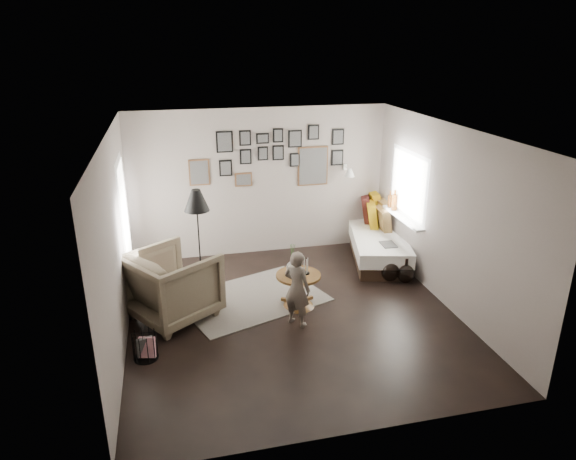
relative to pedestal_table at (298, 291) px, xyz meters
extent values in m
plane|color=black|center=(-0.14, -0.24, -0.23)|extent=(4.80, 4.80, 0.00)
plane|color=gray|center=(-0.14, 2.16, 1.07)|extent=(4.50, 0.00, 4.50)
plane|color=gray|center=(-0.14, -2.64, 1.07)|extent=(4.50, 0.00, 4.50)
plane|color=gray|center=(-2.39, -0.24, 1.07)|extent=(0.00, 4.80, 4.80)
plane|color=gray|center=(2.11, -0.24, 1.07)|extent=(0.00, 4.80, 4.80)
plane|color=white|center=(-0.14, -0.24, 2.37)|extent=(4.80, 4.80, 0.00)
plane|color=white|center=(-2.38, 0.96, 0.82)|extent=(0.00, 2.14, 2.14)
plane|color=white|center=(-2.38, 0.96, 0.82)|extent=(0.00, 1.88, 1.88)
plane|color=white|center=(-2.38, 0.96, 0.82)|extent=(0.00, 1.93, 1.93)
plane|color=white|center=(2.09, 0.96, 1.22)|extent=(0.00, 1.30, 1.30)
plane|color=white|center=(2.09, 0.96, 1.22)|extent=(0.00, 1.14, 1.14)
cube|color=white|center=(2.03, 0.96, 0.65)|extent=(0.15, 1.32, 0.04)
cylinder|color=#8C4C14|center=(2.03, 1.31, 0.81)|extent=(0.10, 0.10, 0.28)
cylinder|color=#8C4C14|center=(2.03, 1.48, 0.78)|extent=(0.08, 0.08, 0.22)
cube|color=brown|center=(-1.19, 2.14, 1.32)|extent=(0.35, 0.03, 0.45)
cube|color=black|center=(-1.19, 2.13, 1.32)|extent=(0.30, 0.01, 0.40)
cube|color=black|center=(-0.74, 2.14, 1.82)|extent=(0.28, 0.03, 0.36)
cube|color=black|center=(-0.74, 2.13, 1.82)|extent=(0.23, 0.01, 0.31)
cube|color=black|center=(-0.74, 2.14, 1.37)|extent=(0.22, 0.03, 0.28)
cube|color=black|center=(-0.74, 2.13, 1.37)|extent=(0.17, 0.01, 0.23)
cube|color=black|center=(-0.39, 2.14, 1.87)|extent=(0.20, 0.03, 0.26)
cube|color=black|center=(-0.39, 2.13, 1.87)|extent=(0.15, 0.01, 0.21)
cube|color=black|center=(-0.39, 2.14, 1.55)|extent=(0.20, 0.03, 0.26)
cube|color=black|center=(-0.39, 2.13, 1.55)|extent=(0.15, 0.01, 0.21)
cube|color=black|center=(-0.09, 2.14, 1.85)|extent=(0.22, 0.03, 0.18)
cube|color=black|center=(-0.09, 2.13, 1.85)|extent=(0.17, 0.01, 0.13)
cube|color=black|center=(-0.09, 2.14, 1.59)|extent=(0.18, 0.03, 0.24)
cube|color=black|center=(-0.09, 2.13, 1.59)|extent=(0.13, 0.01, 0.19)
cube|color=black|center=(0.18, 2.14, 1.89)|extent=(0.18, 0.03, 0.24)
cube|color=black|center=(0.18, 2.13, 1.89)|extent=(0.13, 0.01, 0.19)
cube|color=black|center=(0.18, 2.14, 1.59)|extent=(0.20, 0.03, 0.26)
cube|color=black|center=(0.18, 2.13, 1.59)|extent=(0.15, 0.01, 0.21)
cube|color=black|center=(0.48, 2.14, 1.82)|extent=(0.24, 0.03, 0.30)
cube|color=black|center=(0.48, 2.13, 1.82)|extent=(0.19, 0.01, 0.25)
cube|color=black|center=(0.48, 2.14, 1.45)|extent=(0.18, 0.03, 0.24)
cube|color=black|center=(0.48, 2.13, 1.45)|extent=(0.13, 0.01, 0.19)
cube|color=brown|center=(0.81, 2.14, 1.32)|extent=(0.55, 0.03, 0.70)
cube|color=black|center=(0.81, 2.13, 1.32)|extent=(0.50, 0.01, 0.65)
cube|color=black|center=(0.81, 2.14, 1.92)|extent=(0.20, 0.03, 0.26)
cube|color=black|center=(0.81, 2.13, 1.92)|extent=(0.15, 0.01, 0.21)
cube|color=black|center=(1.26, 2.14, 1.82)|extent=(0.22, 0.03, 0.28)
cube|color=black|center=(1.26, 2.13, 1.82)|extent=(0.17, 0.01, 0.23)
cube|color=black|center=(1.26, 2.14, 1.45)|extent=(0.22, 0.03, 0.28)
cube|color=black|center=(1.26, 2.13, 1.45)|extent=(0.17, 0.01, 0.23)
cube|color=brown|center=(-0.44, 2.14, 1.15)|extent=(0.30, 0.03, 0.24)
cube|color=black|center=(-0.44, 2.13, 1.15)|extent=(0.25, 0.01, 0.19)
cube|color=white|center=(1.41, 2.13, 1.27)|extent=(0.06, 0.04, 0.10)
cylinder|color=white|center=(1.41, 2.01, 1.29)|extent=(0.02, 0.24, 0.02)
cone|color=white|center=(1.41, 1.88, 1.23)|extent=(0.18, 0.18, 0.14)
cube|color=beige|center=(-0.62, 0.37, -0.23)|extent=(2.40, 2.03, 0.01)
cone|color=brown|center=(0.00, 0.00, -0.19)|extent=(0.48, 0.48, 0.09)
cylinder|color=brown|center=(0.00, 0.00, 0.02)|extent=(0.10, 0.10, 0.37)
cylinder|color=brown|center=(0.00, 0.00, 0.25)|extent=(0.65, 0.65, 0.04)
ellipsoid|color=black|center=(-0.08, 0.02, 0.37)|extent=(0.18, 0.18, 0.20)
cylinder|color=black|center=(-0.08, 0.02, 0.49)|extent=(0.06, 0.06, 0.04)
cylinder|color=black|center=(0.11, 0.00, 0.28)|extent=(0.11, 0.11, 0.02)
cube|color=black|center=(1.81, 1.39, -0.12)|extent=(1.27, 2.10, 0.23)
cube|color=white|center=(1.81, 1.39, 0.11)|extent=(1.35, 2.17, 0.25)
cube|color=#A37609|center=(1.83, 2.19, 0.49)|extent=(0.30, 0.60, 0.57)
cube|color=#391412|center=(1.68, 2.09, 0.46)|extent=(0.39, 0.56, 0.51)
cube|color=brown|center=(1.95, 1.93, 0.45)|extent=(0.26, 0.51, 0.49)
cube|color=#A37609|center=(1.75, 1.78, 0.44)|extent=(0.36, 0.52, 0.47)
cube|color=brown|center=(1.91, 1.60, 0.42)|extent=(0.23, 0.44, 0.43)
cube|color=black|center=(1.76, 0.84, 0.24)|extent=(0.25, 0.32, 0.02)
imported|color=brown|center=(-1.77, 0.10, 0.25)|extent=(1.48, 1.47, 0.98)
cube|color=silver|center=(-1.74, 0.15, 0.25)|extent=(0.62, 0.62, 0.20)
cylinder|color=black|center=(-1.33, 0.87, -0.22)|extent=(0.25, 0.25, 0.03)
cylinder|color=black|center=(-1.33, 0.87, 0.48)|extent=(0.02, 0.02, 1.43)
cone|color=black|center=(-1.33, 0.87, 1.22)|extent=(0.38, 0.38, 0.32)
cube|color=black|center=(-2.14, -0.84, -0.07)|extent=(0.21, 0.13, 0.27)
cube|color=silver|center=(-2.12, -0.86, -0.07)|extent=(0.21, 0.11, 0.27)
ellipsoid|color=black|center=(1.64, 0.46, -0.06)|extent=(0.31, 0.31, 0.35)
cylinder|color=black|center=(1.64, 0.46, 0.17)|extent=(0.05, 0.05, 0.11)
ellipsoid|color=black|center=(1.86, 0.34, -0.08)|extent=(0.27, 0.27, 0.31)
cylinder|color=black|center=(1.86, 0.34, 0.13)|extent=(0.05, 0.05, 0.11)
imported|color=#675C51|center=(-0.14, -0.48, 0.30)|extent=(0.46, 0.46, 1.08)
camera|label=1|loc=(-1.68, -6.44, 3.45)|focal=32.00mm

